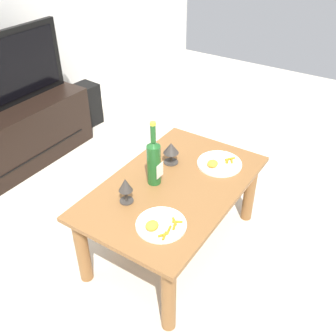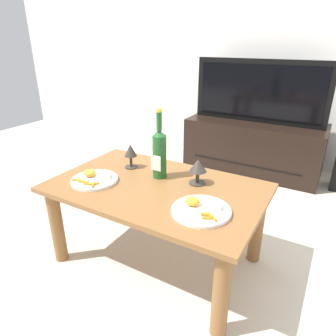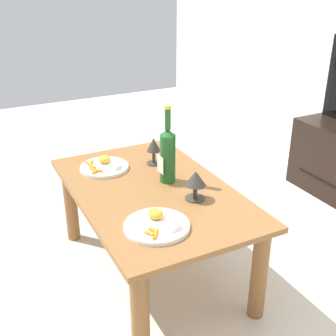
% 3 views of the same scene
% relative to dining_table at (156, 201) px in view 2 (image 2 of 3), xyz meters
% --- Properties ---
extents(ground_plane, '(6.40, 6.40, 0.00)m').
position_rel_dining_table_xyz_m(ground_plane, '(0.00, 0.00, -0.37)').
color(ground_plane, beige).
extents(back_wall, '(6.40, 0.10, 2.60)m').
position_rel_dining_table_xyz_m(back_wall, '(0.00, 1.87, 0.93)').
color(back_wall, silver).
rests_on(back_wall, ground_plane).
extents(dining_table, '(1.07, 0.67, 0.46)m').
position_rel_dining_table_xyz_m(dining_table, '(0.00, 0.00, 0.00)').
color(dining_table, brown).
rests_on(dining_table, ground_plane).
extents(tv_stand, '(1.19, 0.50, 0.46)m').
position_rel_dining_table_xyz_m(tv_stand, '(0.10, 1.52, -0.14)').
color(tv_stand, black).
rests_on(tv_stand, ground_plane).
extents(tv_screen, '(1.14, 0.05, 0.53)m').
position_rel_dining_table_xyz_m(tv_screen, '(0.10, 1.52, 0.36)').
color(tv_screen, black).
rests_on(tv_screen, tv_stand).
extents(wine_bottle, '(0.07, 0.08, 0.37)m').
position_rel_dining_table_xyz_m(wine_bottle, '(-0.04, 0.10, 0.23)').
color(wine_bottle, '#1E5923').
rests_on(wine_bottle, dining_table).
extents(goblet_left, '(0.07, 0.07, 0.14)m').
position_rel_dining_table_xyz_m(goblet_left, '(-0.25, 0.13, 0.18)').
color(goblet_left, '#38332D').
rests_on(goblet_left, dining_table).
extents(goblet_right, '(0.09, 0.09, 0.13)m').
position_rel_dining_table_xyz_m(goblet_right, '(0.17, 0.13, 0.18)').
color(goblet_right, '#38332D').
rests_on(goblet_right, dining_table).
extents(dinner_plate_left, '(0.24, 0.24, 0.05)m').
position_rel_dining_table_xyz_m(dinner_plate_left, '(-0.31, -0.12, 0.10)').
color(dinner_plate_left, white).
rests_on(dinner_plate_left, dining_table).
extents(dinner_plate_right, '(0.26, 0.26, 0.05)m').
position_rel_dining_table_xyz_m(dinner_plate_right, '(0.30, -0.12, 0.10)').
color(dinner_plate_right, white).
rests_on(dinner_plate_right, dining_table).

